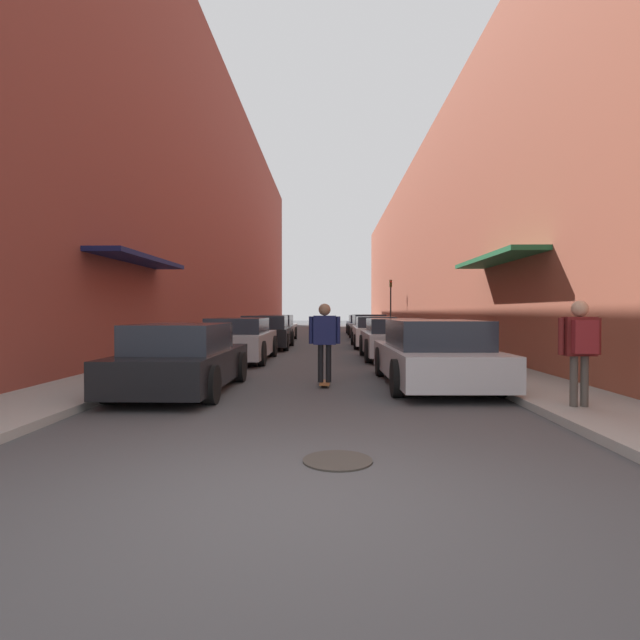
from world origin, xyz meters
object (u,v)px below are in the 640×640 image
Objects in this scene: parked_car_right_1 at (395,339)px; traffic_light at (391,300)px; parked_car_left_1 at (240,340)px; parked_car_right_2 at (375,332)px; parked_car_right_3 at (368,327)px; skateboarder at (325,335)px; pedestrian at (580,341)px; parked_car_left_0 at (183,359)px; parked_car_right_0 at (433,354)px; manhole_cover at (338,460)px; parked_car_left_2 at (266,333)px; parked_car_left_3 at (277,328)px; parked_car_right_4 at (361,325)px.

parked_car_right_1 is 1.17× the size of traffic_light.
parked_car_right_2 is (4.66, 6.07, -0.02)m from parked_car_left_1.
traffic_light reaches higher than parked_car_right_1.
skateboarder is at bearing -97.44° from parked_car_right_3.
parked_car_right_1 is at bearing 100.38° from pedestrian.
parked_car_right_3 reaches higher than parked_car_left_0.
parked_car_right_0 is 1.06× the size of parked_car_right_2.
parked_car_left_1 reaches higher than parked_car_left_0.
manhole_cover is at bearing -147.07° from pedestrian.
parked_car_right_0 is at bearing -65.28° from parked_car_left_2.
skateboarder is (2.64, 0.81, 0.41)m from parked_car_left_0.
pedestrian reaches higher than manhole_cover.
parked_car_right_2 is (4.66, 11.90, 0.01)m from parked_car_left_0.
manhole_cover is (2.80, -20.78, -0.63)m from parked_car_left_3.
pedestrian is at bearing -86.63° from parked_car_right_4.
parked_car_left_1 reaches higher than parked_car_right_2.
parked_car_left_0 is 0.94× the size of parked_car_left_3.
pedestrian is (1.52, -19.67, 0.43)m from parked_car_right_3.
manhole_cover is (-2.02, -5.14, -0.63)m from parked_car_right_0.
skateboarder is 22.51m from traffic_light.
parked_car_left_2 is at bearing 89.25° from parked_car_left_0.
skateboarder reaches higher than manhole_cover.
skateboarder is at bearing -80.54° from parked_car_left_3.
parked_car_right_4 is at bearing 93.37° from pedestrian.
traffic_light is (1.83, 5.22, 1.59)m from parked_car_right_3.
traffic_light is (6.67, 17.09, 1.60)m from parked_car_left_1.
parked_car_right_0 is at bearing -72.86° from parked_car_left_3.
traffic_light reaches higher than parked_car_left_1.
parked_car_left_2 is (0.14, 11.08, 0.04)m from parked_car_left_0.
parked_car_right_0 is at bearing -89.68° from parked_car_right_1.
pedestrian is at bearing -17.20° from parked_car_left_0.
parked_car_right_0 is at bearing 10.31° from parked_car_left_0.
parked_car_right_0 is 1.18× the size of parked_car_right_1.
parked_car_right_4 is 2.59m from traffic_light.
skateboarder is 4.65m from pedestrian.
parked_car_left_3 is 20.97m from manhole_cover.
parked_car_right_3 is at bearing 84.73° from manhole_cover.
parked_car_right_1 is 11.20m from parked_car_right_3.
parked_car_left_1 is 12.82m from parked_car_right_3.
parked_car_right_2 is (4.64, -4.61, -0.02)m from parked_car_left_3.
parked_car_left_1 is 1.04× the size of parked_car_right_3.
parked_car_left_3 is at bearing 107.14° from parked_car_right_0.
traffic_light is at bearing 43.91° from parked_car_left_3.
parked_car_right_4 reaches higher than parked_car_left_0.
parked_car_left_0 is 24.26m from parked_car_right_4.
parked_car_right_0 is at bearing 68.53° from manhole_cover.
parked_car_right_3 reaches higher than parked_car_left_1.
parked_car_right_2 is at bearing -90.87° from parked_car_right_4.
parked_car_right_0 is 2.82× the size of skateboarder.
parked_car_left_0 is 4.92m from parked_car_right_0.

